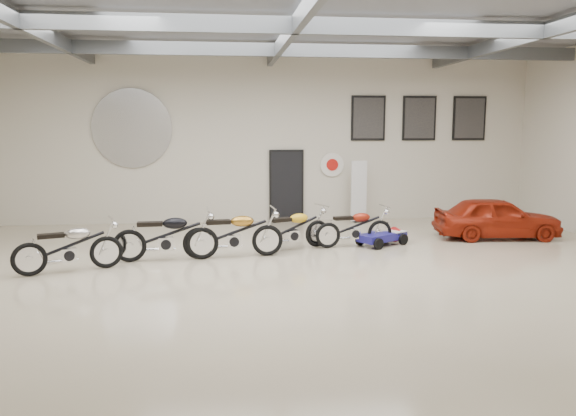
{
  "coord_description": "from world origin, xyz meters",
  "views": [
    {
      "loc": [
        -1.39,
        -10.84,
        2.9
      ],
      "look_at": [
        0.0,
        1.2,
        1.1
      ],
      "focal_mm": 35.0,
      "sensor_mm": 36.0,
      "label": 1
    }
  ],
  "objects": [
    {
      "name": "floor",
      "position": [
        0.0,
        0.0,
        0.0
      ],
      "size": [
        16.0,
        12.0,
        0.01
      ],
      "primitive_type": "cube",
      "color": "#BEAD91",
      "rests_on": "ground"
    },
    {
      "name": "ceiling",
      "position": [
        0.0,
        0.0,
        5.0
      ],
      "size": [
        16.0,
        12.0,
        0.01
      ],
      "primitive_type": "cube",
      "color": "slate",
      "rests_on": "back_wall"
    },
    {
      "name": "back_wall",
      "position": [
        0.0,
        6.0,
        2.5
      ],
      "size": [
        16.0,
        0.02,
        5.0
      ],
      "primitive_type": "cube",
      "color": "beige",
      "rests_on": "floor"
    },
    {
      "name": "ceiling_beams",
      "position": [
        0.0,
        0.0,
        4.75
      ],
      "size": [
        15.8,
        11.8,
        0.32
      ],
      "primitive_type": null,
      "color": "#515458",
      "rests_on": "ceiling"
    },
    {
      "name": "door",
      "position": [
        0.5,
        5.95,
        1.05
      ],
      "size": [
        0.92,
        0.08,
        2.1
      ],
      "primitive_type": "cube",
      "color": "black",
      "rests_on": "back_wall"
    },
    {
      "name": "logo_plaque",
      "position": [
        -4.0,
        5.95,
        2.8
      ],
      "size": [
        2.3,
        0.06,
        1.16
      ],
      "primitive_type": null,
      "color": "silver",
      "rests_on": "back_wall"
    },
    {
      "name": "poster_left",
      "position": [
        3.0,
        5.96,
        3.1
      ],
      "size": [
        1.05,
        0.08,
        1.35
      ],
      "primitive_type": null,
      "color": "black",
      "rests_on": "back_wall"
    },
    {
      "name": "poster_mid",
      "position": [
        4.6,
        5.96,
        3.1
      ],
      "size": [
        1.05,
        0.08,
        1.35
      ],
      "primitive_type": null,
      "color": "black",
      "rests_on": "back_wall"
    },
    {
      "name": "poster_right",
      "position": [
        6.2,
        5.96,
        3.1
      ],
      "size": [
        1.05,
        0.08,
        1.35
      ],
      "primitive_type": null,
      "color": "black",
      "rests_on": "back_wall"
    },
    {
      "name": "oil_sign",
      "position": [
        1.9,
        5.95,
        1.7
      ],
      "size": [
        0.72,
        0.1,
        0.72
      ],
      "primitive_type": null,
      "color": "white",
      "rests_on": "back_wall"
    },
    {
      "name": "banner_stand",
      "position": [
        2.64,
        5.5,
        0.93
      ],
      "size": [
        0.54,
        0.32,
        1.86
      ],
      "primitive_type": null,
      "rotation": [
        0.0,
        0.0,
        0.25
      ],
      "color": "white",
      "rests_on": "floor"
    },
    {
      "name": "motorcycle_silver",
      "position": [
        -4.46,
        0.43,
        0.53
      ],
      "size": [
        2.14,
        1.28,
        1.07
      ],
      "primitive_type": null,
      "rotation": [
        0.0,
        0.0,
        0.34
      ],
      "color": "silver",
      "rests_on": "floor"
    },
    {
      "name": "motorcycle_black",
      "position": [
        -2.64,
        1.17,
        0.57
      ],
      "size": [
        2.22,
        0.8,
        1.14
      ],
      "primitive_type": null,
      "rotation": [
        0.0,
        0.0,
        0.05
      ],
      "color": "silver",
      "rests_on": "floor"
    },
    {
      "name": "motorcycle_gold",
      "position": [
        -1.19,
        1.31,
        0.56
      ],
      "size": [
        2.21,
        0.87,
        1.12
      ],
      "primitive_type": null,
      "rotation": [
        0.0,
        0.0,
        0.1
      ],
      "color": "silver",
      "rests_on": "floor"
    },
    {
      "name": "motorcycle_yellow",
      "position": [
        0.18,
        1.9,
        0.52
      ],
      "size": [
        2.07,
        1.36,
        1.03
      ],
      "primitive_type": null,
      "rotation": [
        0.0,
        0.0,
        0.41
      ],
      "color": "silver",
      "rests_on": "floor"
    },
    {
      "name": "motorcycle_red",
      "position": [
        1.7,
        2.09,
        0.49
      ],
      "size": [
        1.96,
        0.86,
        0.99
      ],
      "primitive_type": null,
      "rotation": [
        0.0,
        0.0,
        0.15
      ],
      "color": "silver",
      "rests_on": "floor"
    },
    {
      "name": "go_kart",
      "position": [
        2.53,
        2.25,
        0.28
      ],
      "size": [
        1.67,
        1.38,
        0.56
      ],
      "primitive_type": null,
      "rotation": [
        0.0,
        0.0,
        0.54
      ],
      "color": "navy",
      "rests_on": "floor"
    },
    {
      "name": "vintage_car",
      "position": [
        5.59,
        2.68,
        0.54
      ],
      "size": [
        1.54,
        3.24,
        1.07
      ],
      "primitive_type": "imported",
      "rotation": [
        0.0,
        0.0,
        1.48
      ],
      "color": "#9A210E",
      "rests_on": "floor"
    }
  ]
}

